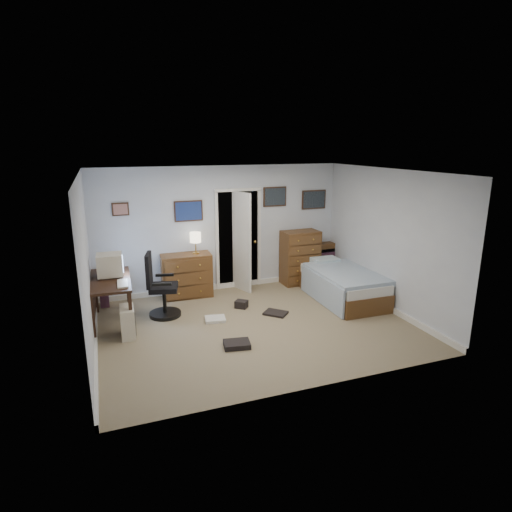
{
  "coord_description": "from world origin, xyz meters",
  "views": [
    {
      "loc": [
        -2.24,
        -6.15,
        2.93
      ],
      "look_at": [
        0.12,
        0.3,
        1.1
      ],
      "focal_mm": 30.0,
      "sensor_mm": 36.0,
      "label": 1
    }
  ],
  "objects": [
    {
      "name": "floor",
      "position": [
        0.0,
        0.0,
        -0.01
      ],
      "size": [
        5.0,
        4.0,
        0.02
      ],
      "primitive_type": "cube",
      "color": "gray",
      "rests_on": "ground"
    },
    {
      "name": "computer_desk",
      "position": [
        -2.29,
        0.85,
        0.61
      ],
      "size": [
        0.68,
        1.39,
        0.79
      ],
      "rotation": [
        0.0,
        0.0,
        -0.03
      ],
      "color": "#321E10",
      "rests_on": "floor"
    },
    {
      "name": "crt_monitor",
      "position": [
        -2.18,
        1.0,
        0.98
      ],
      "size": [
        0.42,
        0.39,
        0.38
      ],
      "rotation": [
        0.0,
        0.0,
        -0.03
      ],
      "color": "beige",
      "rests_on": "computer_desk"
    },
    {
      "name": "keyboard",
      "position": [
        -2.02,
        0.5,
        0.8
      ],
      "size": [
        0.17,
        0.43,
        0.03
      ],
      "primitive_type": "cube",
      "rotation": [
        0.0,
        0.0,
        -0.03
      ],
      "color": "beige",
      "rests_on": "computer_desk"
    },
    {
      "name": "pc_tower",
      "position": [
        -2.0,
        0.3,
        0.24
      ],
      "size": [
        0.23,
        0.45,
        0.47
      ],
      "rotation": [
        0.0,
        0.0,
        -0.03
      ],
      "color": "beige",
      "rests_on": "floor"
    },
    {
      "name": "office_chair",
      "position": [
        -1.4,
        0.94,
        0.44
      ],
      "size": [
        0.66,
        0.66,
        1.13
      ],
      "rotation": [
        0.0,
        0.0,
        -0.24
      ],
      "color": "black",
      "rests_on": "floor"
    },
    {
      "name": "media_stack",
      "position": [
        -2.32,
        1.74,
        0.39
      ],
      "size": [
        0.16,
        0.16,
        0.78
      ],
      "primitive_type": "cube",
      "rotation": [
        0.0,
        0.0,
        0.02
      ],
      "color": "maroon",
      "rests_on": "floor"
    },
    {
      "name": "low_dresser",
      "position": [
        -0.78,
        1.77,
        0.42
      ],
      "size": [
        0.98,
        0.52,
        0.85
      ],
      "primitive_type": "cube",
      "rotation": [
        0.0,
        0.0,
        -0.05
      ],
      "color": "brown",
      "rests_on": "floor"
    },
    {
      "name": "table_lamp",
      "position": [
        -0.58,
        1.78,
        1.15
      ],
      "size": [
        0.22,
        0.22,
        0.41
      ],
      "rotation": [
        0.0,
        0.0,
        -0.05
      ],
      "color": "gold",
      "rests_on": "low_dresser"
    },
    {
      "name": "doorway",
      "position": [
        0.35,
        2.27,
        1.0
      ],
      "size": [
        0.96,
        1.12,
        2.05
      ],
      "color": "black",
      "rests_on": "floor"
    },
    {
      "name": "tall_dresser",
      "position": [
        1.65,
        1.75,
        0.57
      ],
      "size": [
        0.79,
        0.48,
        1.14
      ],
      "primitive_type": "cube",
      "rotation": [
        0.0,
        0.0,
        0.03
      ],
      "color": "brown",
      "rests_on": "floor"
    },
    {
      "name": "headboard_bookcase",
      "position": [
        2.32,
        1.86,
        0.43
      ],
      "size": [
        0.89,
        0.23,
        0.8
      ],
      "rotation": [
        0.0,
        0.0,
        0.0
      ],
      "color": "brown",
      "rests_on": "floor"
    },
    {
      "name": "bed",
      "position": [
        1.99,
        0.59,
        0.3
      ],
      "size": [
        1.06,
        1.93,
        0.63
      ],
      "rotation": [
        0.0,
        0.0,
        -0.01
      ],
      "color": "brown",
      "rests_on": "floor"
    },
    {
      "name": "wall_posters",
      "position": [
        0.57,
        1.98,
        1.75
      ],
      "size": [
        4.38,
        0.04,
        0.6
      ],
      "color": "#331E11",
      "rests_on": "floor"
    },
    {
      "name": "floor_clutter",
      "position": [
        -0.22,
        0.09,
        0.04
      ],
      "size": [
        1.5,
        1.76,
        0.14
      ],
      "rotation": [
        0.0,
        0.0,
        -0.03
      ],
      "color": "black",
      "rests_on": "floor"
    }
  ]
}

